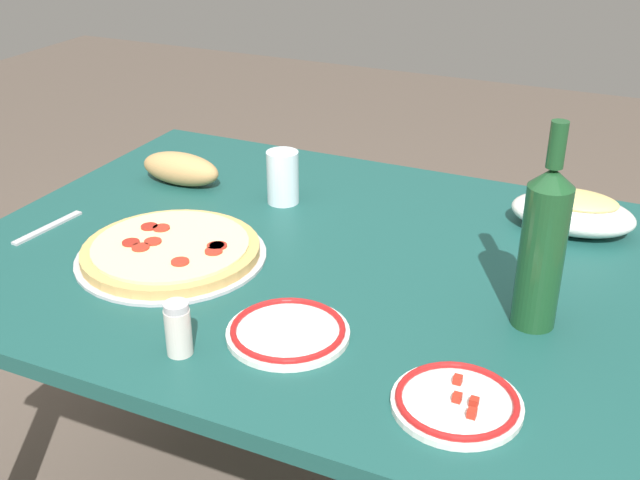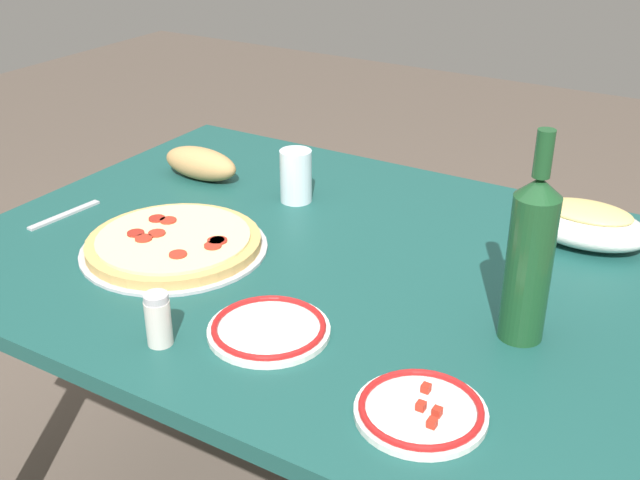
% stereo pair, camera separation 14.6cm
% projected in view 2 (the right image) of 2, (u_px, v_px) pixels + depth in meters
% --- Properties ---
extents(dining_table, '(1.32, 0.99, 0.73)m').
position_uv_depth(dining_table, '(320.00, 304.00, 1.52)').
color(dining_table, '#194C47').
rests_on(dining_table, ground).
extents(pepperoni_pizza, '(0.35, 0.35, 0.03)m').
position_uv_depth(pepperoni_pizza, '(174.00, 243.00, 1.48)').
color(pepperoni_pizza, '#B7B7BC').
rests_on(pepperoni_pizza, dining_table).
extents(baked_pasta_dish, '(0.24, 0.15, 0.08)m').
position_uv_depth(baked_pasta_dish, '(586.00, 223.00, 1.50)').
color(baked_pasta_dish, white).
rests_on(baked_pasta_dish, dining_table).
extents(wine_bottle, '(0.07, 0.07, 0.34)m').
position_uv_depth(wine_bottle, '(530.00, 257.00, 1.16)').
color(wine_bottle, '#194723').
rests_on(wine_bottle, dining_table).
extents(water_glass, '(0.07, 0.07, 0.11)m').
position_uv_depth(water_glass, '(296.00, 176.00, 1.67)').
color(water_glass, silver).
rests_on(water_glass, dining_table).
extents(side_plate_near, '(0.18, 0.18, 0.02)m').
position_uv_depth(side_plate_near, '(421.00, 410.00, 1.05)').
color(side_plate_near, white).
rests_on(side_plate_near, dining_table).
extents(side_plate_far, '(0.19, 0.19, 0.02)m').
position_uv_depth(side_plate_far, '(269.00, 329.00, 1.23)').
color(side_plate_far, white).
rests_on(side_plate_far, dining_table).
extents(bread_loaf, '(0.19, 0.08, 0.07)m').
position_uv_depth(bread_loaf, '(201.00, 163.00, 1.79)').
color(bread_loaf, tan).
rests_on(bread_loaf, dining_table).
extents(spice_shaker, '(0.04, 0.04, 0.09)m').
position_uv_depth(spice_shaker, '(158.00, 319.00, 1.19)').
color(spice_shaker, silver).
rests_on(spice_shaker, dining_table).
extents(fork_right, '(0.03, 0.17, 0.00)m').
position_uv_depth(fork_right, '(65.00, 215.00, 1.62)').
color(fork_right, '#B7B7BC').
rests_on(fork_right, dining_table).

